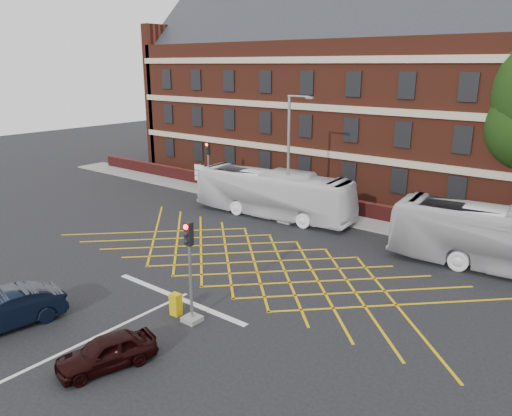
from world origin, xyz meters
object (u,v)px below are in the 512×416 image
Objects in this scene: bus_left at (273,194)px; traffic_light_far at (209,174)px; car_navy at (4,311)px; street_lamp at (289,181)px; direction_signs at (200,174)px; utility_cabinet at (176,304)px; traffic_light_near at (191,282)px; car_maroon at (107,352)px.

traffic_light_far reaches higher than bus_left.
car_navy is 0.55× the size of street_lamp.
utility_cabinet is (14.69, -16.26, -0.90)m from direction_signs.
direction_signs is at bearing 133.89° from traffic_light_near.
car_navy is 1.07× the size of traffic_light_near.
car_navy is at bearing -67.98° from traffic_light_far.
direction_signs is (-9.35, 2.26, -0.23)m from bus_left.
bus_left is 15.32m from traffic_light_near.
direction_signs is 21.94m from utility_cabinet.
street_lamp is at bearing -14.17° from direction_signs.
traffic_light_near is at bearing -46.11° from direction_signs.
car_navy is 21.96m from traffic_light_far.
street_lamp is at bearing 105.35° from utility_cabinet.
bus_left is 1.39× the size of street_lamp.
car_maroon is at bearing -54.80° from traffic_light_far.
street_lamp is (0.84, 18.49, 2.06)m from car_navy.
street_lamp is 8.71× the size of utility_cabinet.
car_navy is at bearing -92.61° from street_lamp.
car_maroon is at bearing -75.24° from street_lamp.
traffic_light_far is 1.94× the size of direction_signs.
street_lamp is (9.07, -1.85, 1.05)m from traffic_light_far.
bus_left is 15.03m from utility_cabinet.
street_lamp is at bearing -111.93° from bus_left.
car_navy is 2.09× the size of direction_signs.
bus_left is 19.16m from car_maroon.
car_maroon is at bearing -165.44° from bus_left.
traffic_light_near is at bearing -48.20° from traffic_light_far.
utility_cabinet is (4.55, 5.00, -0.28)m from car_navy.
direction_signs is (-15.62, 20.33, 0.79)m from car_maroon.
bus_left reaches higher than direction_signs.
car_maroon is 25.65m from direction_signs.
car_navy is at bearing -137.38° from traffic_light_near.
utility_cabinet is at bearing 119.78° from car_maroon.
traffic_light_near is 1.58m from utility_cabinet.
traffic_light_near and traffic_light_far have the same top height.
direction_signs is (-1.93, 0.93, -0.39)m from traffic_light_far.
direction_signs is at bearing 125.07° from car_navy.
direction_signs is at bearing 71.83° from bus_left.
traffic_light_near is 0.51× the size of street_lamp.
car_maroon is at bearing -77.24° from utility_cabinet.
direction_signs reaches higher than utility_cabinet.
utility_cabinet is at bearing -163.67° from bus_left.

